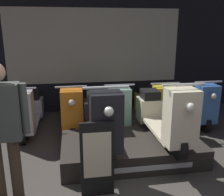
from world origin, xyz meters
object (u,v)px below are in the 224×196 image
object	(u,v)px
scooter_display_left	(101,119)
person_left_browsing	(1,124)
scooter_backrow_0	(28,111)
scooter_backrow_1	(72,109)
scooter_backrow_4	(191,103)
price_sign_board	(97,160)
scooter_backrow_3	(154,105)
scooter_display_right	(163,115)
scooter_backrow_2	(114,107)

from	to	relation	value
scooter_display_left	person_left_browsing	size ratio (longest dim) A/B	1.08
scooter_backrow_0	scooter_backrow_1	bearing A→B (deg)	0.00
scooter_display_left	scooter_backrow_4	size ratio (longest dim) A/B	1.00
scooter_backrow_4	price_sign_board	size ratio (longest dim) A/B	1.86
scooter_display_left	scooter_backrow_4	xyz separation A→B (m)	(2.13, 1.44, -0.30)
scooter_display_left	price_sign_board	distance (m)	0.80
scooter_display_left	scooter_backrow_0	size ratio (longest dim) A/B	1.00
scooter_backrow_1	scooter_backrow_4	distance (m)	2.53
person_left_browsing	scooter_backrow_0	bearing A→B (deg)	92.46
scooter_backrow_3	person_left_browsing	bearing A→B (deg)	-139.15
scooter_display_right	scooter_backrow_2	distance (m)	1.56
scooter_backrow_0	person_left_browsing	xyz separation A→B (m)	(0.09, -2.11, 0.55)
scooter_backrow_3	price_sign_board	size ratio (longest dim) A/B	1.86
scooter_backrow_2	scooter_backrow_4	size ratio (longest dim) A/B	1.00
scooter_display_right	price_sign_board	size ratio (longest dim) A/B	1.86
scooter_backrow_1	scooter_display_right	bearing A→B (deg)	-46.92
scooter_display_right	price_sign_board	bearing A→B (deg)	-144.71
scooter_display_right	scooter_backrow_3	distance (m)	1.51
scooter_backrow_0	scooter_backrow_2	size ratio (longest dim) A/B	1.00
scooter_backrow_4	price_sign_board	xyz separation A→B (m)	(-2.26, -2.20, 0.08)
scooter_backrow_3	price_sign_board	xyz separation A→B (m)	(-1.42, -2.20, 0.08)
scooter_display_left	scooter_display_right	xyz separation A→B (m)	(0.95, 0.00, 0.00)
person_left_browsing	price_sign_board	size ratio (longest dim) A/B	1.72
person_left_browsing	scooter_backrow_4	bearing A→B (deg)	32.72
scooter_backrow_3	price_sign_board	bearing A→B (deg)	-122.71
scooter_backrow_3	scooter_backrow_4	distance (m)	0.84
scooter_backrow_0	person_left_browsing	size ratio (longest dim) A/B	1.08
scooter_backrow_1	scooter_backrow_3	bearing A→B (deg)	0.00
price_sign_board	scooter_backrow_2	bearing A→B (deg)	75.47
scooter_display_right	scooter_backrow_3	bearing A→B (deg)	76.76
scooter_display_left	scooter_backrow_2	size ratio (longest dim) A/B	1.00
scooter_backrow_4	person_left_browsing	distance (m)	3.95
scooter_backrow_3	scooter_backrow_4	bearing A→B (deg)	0.00
scooter_display_right	price_sign_board	world-z (taller)	scooter_display_right
scooter_backrow_2	person_left_browsing	world-z (taller)	person_left_browsing
scooter_display_left	person_left_browsing	xyz separation A→B (m)	(-1.16, -0.67, 0.25)
scooter_backrow_1	person_left_browsing	world-z (taller)	person_left_browsing
scooter_backrow_1	scooter_backrow_3	size ratio (longest dim) A/B	1.00
scooter_display_right	scooter_backrow_0	world-z (taller)	scooter_display_right
scooter_backrow_2	scooter_backrow_1	bearing A→B (deg)	180.00
scooter_display_right	scooter_backrow_1	world-z (taller)	scooter_display_right
scooter_backrow_2	scooter_backrow_4	xyz separation A→B (m)	(1.69, 0.00, 0.00)
scooter_display_left	scooter_backrow_3	xyz separation A→B (m)	(1.29, 1.44, -0.30)
scooter_backrow_0	scooter_backrow_2	world-z (taller)	same
scooter_backrow_3	scooter_display_right	bearing A→B (deg)	-103.24
scooter_display_right	scooter_backrow_4	size ratio (longest dim) A/B	1.00
scooter_backrow_0	scooter_backrow_3	world-z (taller)	same
scooter_display_left	scooter_backrow_2	distance (m)	1.54
scooter_backrow_3	person_left_browsing	size ratio (longest dim) A/B	1.08
scooter_display_right	scooter_backrow_1	bearing A→B (deg)	133.08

